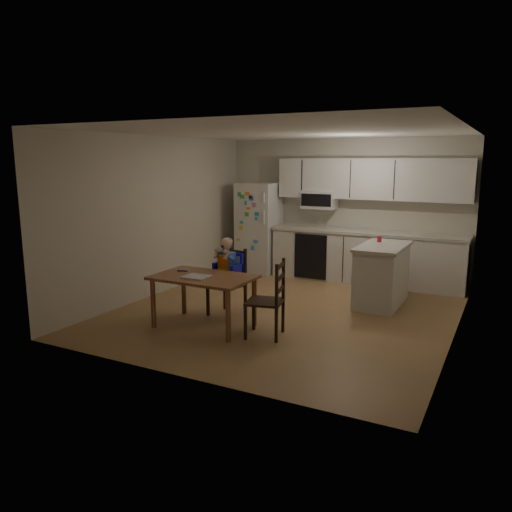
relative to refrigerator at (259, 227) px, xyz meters
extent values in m
cube|color=#9B7449|center=(1.55, -2.15, -0.85)|extent=(4.50, 5.00, 0.01)
cube|color=beige|center=(1.55, 0.35, 0.40)|extent=(4.50, 0.02, 2.50)
cube|color=beige|center=(-0.70, -2.15, 0.40)|extent=(0.02, 5.00, 2.50)
cube|color=beige|center=(3.80, -2.15, 0.40)|extent=(0.02, 5.00, 2.50)
cube|color=white|center=(1.55, -2.15, 1.65)|extent=(4.50, 5.00, 0.01)
cube|color=silver|center=(0.00, 0.00, 0.00)|extent=(0.72, 0.70, 1.70)
cube|color=silver|center=(2.08, 0.05, -0.42)|extent=(3.34, 0.60, 0.86)
cube|color=beige|center=(2.08, 0.04, 0.04)|extent=(3.37, 0.62, 0.05)
cube|color=black|center=(1.16, -0.26, -0.42)|extent=(0.60, 0.02, 0.80)
cube|color=silver|center=(2.08, 0.18, 0.95)|extent=(3.34, 0.34, 0.70)
cube|color=silver|center=(1.16, 0.15, 0.57)|extent=(0.60, 0.38, 0.33)
cube|color=silver|center=(2.65, -1.18, -0.43)|extent=(0.58, 1.16, 0.85)
cube|color=beige|center=(2.65, -1.18, 0.02)|extent=(0.64, 1.22, 0.05)
cylinder|color=#E02242|center=(2.53, -0.93, 0.09)|extent=(0.07, 0.07, 0.09)
cube|color=brown|center=(0.87, -3.27, -0.19)|extent=(1.26, 0.81, 0.04)
cylinder|color=brown|center=(0.32, -3.60, -0.53)|extent=(0.06, 0.06, 0.64)
cylinder|color=brown|center=(0.32, -2.93, -0.53)|extent=(0.06, 0.06, 0.64)
cylinder|color=brown|center=(1.43, -3.60, -0.53)|extent=(0.06, 0.06, 0.64)
cylinder|color=brown|center=(1.43, -2.93, -0.53)|extent=(0.06, 0.06, 0.64)
cube|color=#ABABB0|center=(0.83, -3.36, -0.17)|extent=(0.31, 0.27, 0.01)
cylinder|color=#1618CE|center=(0.47, -3.18, -0.17)|extent=(0.12, 0.06, 0.02)
cube|color=black|center=(0.87, -2.70, -0.43)|extent=(0.47, 0.47, 0.03)
cube|color=black|center=(0.66, -2.85, -0.65)|extent=(0.04, 0.04, 0.41)
cube|color=black|center=(0.72, -2.48, -0.65)|extent=(0.04, 0.04, 0.41)
cube|color=black|center=(1.03, -2.91, -0.65)|extent=(0.04, 0.04, 0.41)
cube|color=black|center=(1.08, -2.54, -0.65)|extent=(0.04, 0.04, 0.41)
cube|color=black|center=(0.90, -2.51, -0.17)|extent=(0.41, 0.09, 0.49)
cube|color=#1618CE|center=(0.87, -2.70, -0.36)|extent=(0.42, 0.38, 0.10)
cube|color=#1618CE|center=(0.89, -2.56, -0.15)|extent=(0.38, 0.11, 0.33)
cube|color=#56A0EC|center=(0.87, -2.71, -0.31)|extent=(0.32, 0.29, 0.02)
cube|color=#3658B9|center=(0.88, -2.69, -0.08)|extent=(0.23, 0.17, 0.25)
cube|color=#EC3B11|center=(0.87, -2.75, -0.09)|extent=(0.19, 0.04, 0.20)
sphere|color=beige|center=(0.87, -2.70, 0.15)|extent=(0.19, 0.19, 0.17)
ellipsoid|color=olive|center=(0.87, -2.70, 0.17)|extent=(0.19, 0.18, 0.14)
cube|color=black|center=(1.72, -3.22, -0.41)|extent=(0.50, 0.50, 0.03)
cube|color=black|center=(1.50, -3.07, -0.64)|extent=(0.04, 0.04, 0.42)
cube|color=black|center=(1.87, -2.99, -0.64)|extent=(0.04, 0.04, 0.42)
cube|color=black|center=(1.58, -3.44, -0.64)|extent=(0.04, 0.04, 0.42)
cube|color=black|center=(1.95, -3.36, -0.64)|extent=(0.04, 0.04, 0.42)
cube|color=black|center=(1.91, -3.17, -0.15)|extent=(0.13, 0.42, 0.50)
camera|label=1|loc=(4.33, -8.45, 1.29)|focal=35.00mm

